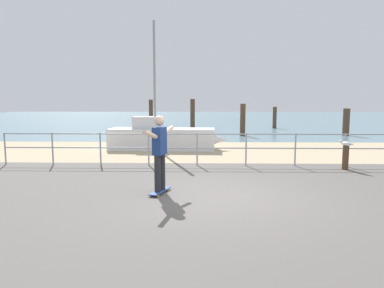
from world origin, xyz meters
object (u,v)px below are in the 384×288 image
Objects in this scene: skateboard at (160,191)px; bollard_short at (345,158)px; sailboat at (166,137)px; skateboarder at (160,149)px; seagull at (346,144)px.

skateboard is 5.95m from bollard_short.
sailboat is at bearing 94.59° from skateboard.
skateboarder reaches higher than bollard_short.
sailboat is at bearing 143.47° from seagull.
sailboat reaches higher than skateboarder.
sailboat is 7.19m from seagull.
skateboard is at bearing -151.04° from seagull.
seagull is at bearing 121.30° from bollard_short.
skateboarder reaches higher than seagull.
bollard_short is (5.78, -4.29, -0.16)m from sailboat.
sailboat reaches higher than bollard_short.
skateboarder is at bearing -151.04° from seagull.
seagull is (5.20, 2.88, 0.73)m from skateboard.
skateboarder is at bearing -14.04° from skateboard.
seagull reaches higher than skateboard.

